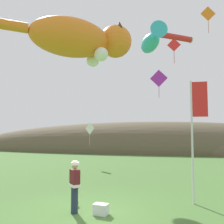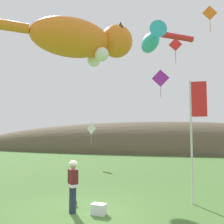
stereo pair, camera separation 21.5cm
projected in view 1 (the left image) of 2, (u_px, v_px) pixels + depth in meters
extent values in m
plane|color=#477033|center=(86.00, 212.00, 8.66)|extent=(120.00, 120.00, 0.00)
ellipsoid|color=brown|center=(149.00, 152.00, 34.73)|extent=(57.78, 11.90, 8.31)
cylinder|color=#232D47|center=(75.00, 200.00, 8.57)|extent=(0.24, 0.24, 0.88)
cube|color=#59191E|center=(75.00, 178.00, 8.62)|extent=(0.45, 0.45, 0.60)
cube|color=white|center=(75.00, 185.00, 8.61)|extent=(0.48, 0.48, 0.10)
sphere|color=tan|center=(75.00, 166.00, 8.66)|extent=(0.20, 0.20, 0.20)
cylinder|color=silver|center=(75.00, 164.00, 8.66)|extent=(0.30, 0.30, 0.09)
cylinder|color=silver|center=(75.00, 162.00, 8.67)|extent=(0.20, 0.20, 0.07)
cylinder|color=olive|center=(76.00, 204.00, 9.30)|extent=(0.10, 0.16, 0.16)
cylinder|color=brown|center=(75.00, 204.00, 9.32)|extent=(0.01, 0.21, 0.21)
cylinder|color=brown|center=(77.00, 204.00, 9.29)|extent=(0.01, 0.21, 0.21)
cube|color=white|center=(101.00, 210.00, 8.40)|extent=(0.52, 0.39, 0.30)
cube|color=white|center=(101.00, 205.00, 8.41)|extent=(0.53, 0.40, 0.06)
cylinder|color=silver|center=(192.00, 141.00, 9.85)|extent=(0.08, 0.08, 4.83)
cube|color=red|center=(200.00, 99.00, 9.91)|extent=(0.60, 0.03, 1.40)
ellipsoid|color=orange|center=(70.00, 37.00, 15.63)|extent=(5.67, 5.28, 2.44)
ellipsoid|color=white|center=(74.00, 45.00, 15.70)|extent=(3.52, 3.22, 1.34)
sphere|color=orange|center=(116.00, 42.00, 17.00)|extent=(2.19, 2.19, 2.19)
cone|color=#522A0A|center=(112.00, 33.00, 17.60)|extent=(1.10, 1.10, 0.73)
cone|color=#522A0A|center=(120.00, 27.00, 16.52)|extent=(1.10, 1.10, 0.73)
sphere|color=white|center=(93.00, 60.00, 16.98)|extent=(0.88, 0.88, 0.88)
sphere|color=white|center=(101.00, 54.00, 15.65)|extent=(0.88, 0.88, 0.88)
cylinder|color=orange|center=(3.00, 24.00, 13.96)|extent=(2.46, 2.12, 0.58)
ellipsoid|color=#33B2CC|center=(150.00, 43.00, 12.94)|extent=(1.45, 2.37, 0.79)
cone|color=#33B2CC|center=(157.00, 32.00, 11.47)|extent=(0.96, 0.92, 0.79)
cone|color=#33B2CC|center=(150.00, 38.00, 13.03)|extent=(0.46, 0.46, 0.37)
sphere|color=black|center=(152.00, 47.00, 13.68)|extent=(0.18, 0.18, 0.18)
cylinder|color=red|center=(176.00, 37.00, 15.85)|extent=(2.17, 1.69, 0.36)
torus|color=white|center=(191.00, 40.00, 16.30)|extent=(0.30, 0.39, 0.44)
cube|color=orange|center=(208.00, 14.00, 17.99)|extent=(1.07, 0.24, 1.09)
cylinder|color=black|center=(208.00, 14.00, 18.01)|extent=(0.72, 0.16, 0.02)
cube|color=#A95011|center=(208.00, 27.00, 17.92)|extent=(0.03, 0.01, 0.90)
cube|color=white|center=(90.00, 128.00, 20.72)|extent=(0.92, 0.48, 1.03)
cylinder|color=black|center=(90.00, 128.00, 20.73)|extent=(0.62, 0.33, 0.02)
cube|color=#A9A9A9|center=(90.00, 140.00, 20.65)|extent=(0.03, 0.02, 0.90)
cube|color=purple|center=(159.00, 78.00, 20.77)|extent=(1.46, 0.04, 1.46)
cylinder|color=black|center=(159.00, 78.00, 20.79)|extent=(0.98, 0.03, 0.02)
cube|color=#6B1A7C|center=(159.00, 92.00, 20.68)|extent=(0.03, 0.01, 0.90)
cube|color=red|center=(174.00, 45.00, 18.88)|extent=(1.01, 0.11, 1.02)
cylinder|color=black|center=(174.00, 45.00, 18.89)|extent=(0.68, 0.08, 0.02)
cube|color=maroon|center=(174.00, 57.00, 18.80)|extent=(0.03, 0.01, 0.90)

